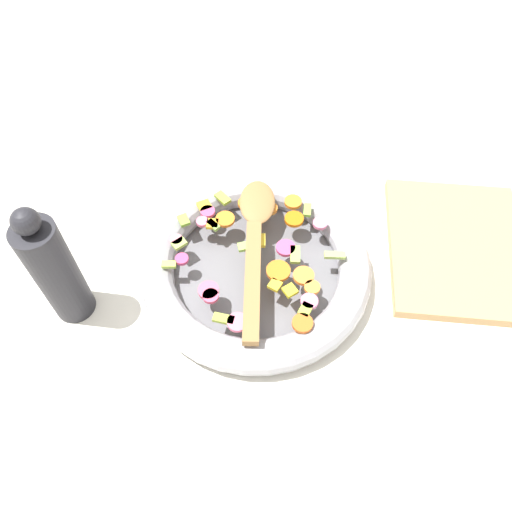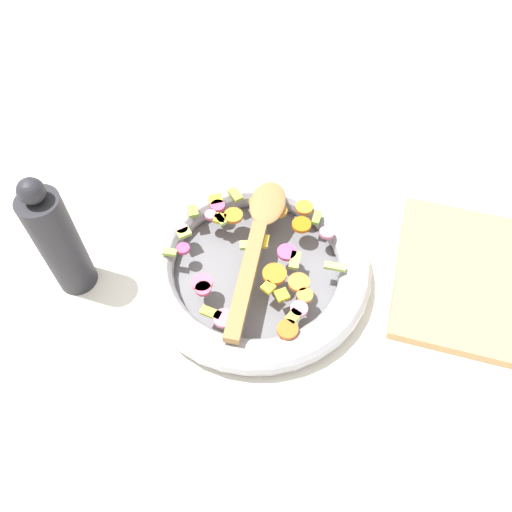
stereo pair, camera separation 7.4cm
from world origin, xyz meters
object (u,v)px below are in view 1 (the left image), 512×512
Objects in this scene: wooden_spoon at (256,236)px; cutting_board at (457,248)px; skillet at (256,266)px; pepper_mill at (55,270)px.

wooden_spoon is 0.33m from cutting_board.
skillet is 0.29m from pepper_mill.
pepper_mill reaches higher than skillet.
skillet is 1.60× the size of pepper_mill.
pepper_mill reaches higher than cutting_board.
wooden_spoon is at bearing 98.76° from cutting_board.
cutting_board is at bearing -81.24° from wooden_spoon.
pepper_mill is at bearing 107.69° from skillet.
skillet is 0.05m from wooden_spoon.
pepper_mill reaches higher than wooden_spoon.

